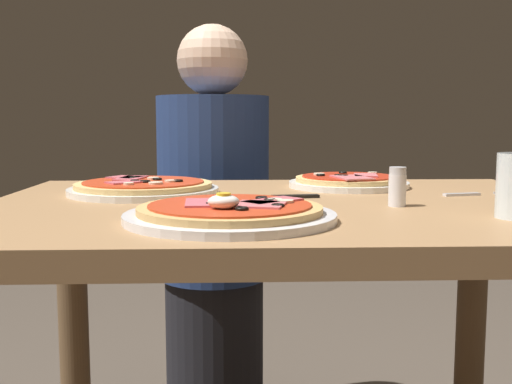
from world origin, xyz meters
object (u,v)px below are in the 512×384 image
object	(u,v)px
pizza_across_right	(349,182)
diner_person	(214,242)
pizza_foreground	(230,213)
pizza_across_left	(144,188)
knife	(275,197)
dining_table	(288,274)
fork	(475,194)
salt_shaker	(397,187)

from	to	relation	value
pizza_across_right	diner_person	distance (m)	0.58
pizza_foreground	diner_person	xyz separation A→B (m)	(-0.05, 0.88, -0.22)
pizza_across_left	knife	world-z (taller)	pizza_across_left
pizza_foreground	pizza_across_left	world-z (taller)	pizza_foreground
dining_table	fork	bearing A→B (deg)	11.91
pizza_foreground	knife	bearing A→B (deg)	71.66
pizza_across_right	fork	distance (m)	0.27
pizza_across_left	salt_shaker	size ratio (longest dim) A/B	4.45
pizza_across_right	salt_shaker	distance (m)	0.30
pizza_across_left	fork	bearing A→B (deg)	-4.69
knife	salt_shaker	xyz separation A→B (m)	(0.20, -0.11, 0.03)
pizza_across_left	pizza_across_right	size ratio (longest dim) A/B	1.14
pizza_across_left	diner_person	xyz separation A→B (m)	(0.12, 0.54, -0.22)
dining_table	salt_shaker	distance (m)	0.25
dining_table	knife	size ratio (longest dim) A/B	5.52
fork	pizza_foreground	bearing A→B (deg)	-149.07
pizza_across_left	diner_person	world-z (taller)	diner_person
salt_shaker	diner_person	size ratio (longest dim) A/B	0.06
pizza_across_right	salt_shaker	world-z (taller)	salt_shaker
pizza_across_left	salt_shaker	world-z (taller)	salt_shaker
dining_table	pizza_foreground	size ratio (longest dim) A/B	3.49
pizza_across_left	knife	xyz separation A→B (m)	(0.26, -0.09, -0.01)
dining_table	pizza_foreground	xyz separation A→B (m)	(-0.10, -0.21, 0.14)
pizza_across_left	salt_shaker	distance (m)	0.50
dining_table	diner_person	xyz separation A→B (m)	(-0.16, 0.67, -0.07)
knife	salt_shaker	bearing A→B (deg)	-28.98
knife	diner_person	world-z (taller)	diner_person
fork	dining_table	bearing A→B (deg)	-168.09
dining_table	pizza_across_left	distance (m)	0.34
salt_shaker	pizza_foreground	bearing A→B (deg)	-153.52
salt_shaker	diner_person	distance (m)	0.84
salt_shaker	pizza_across_left	bearing A→B (deg)	156.67
pizza_foreground	fork	xyz separation A→B (m)	(0.48, 0.28, -0.01)
pizza_foreground	diner_person	size ratio (longest dim) A/B	0.26
pizza_across_right	fork	bearing A→B (deg)	-35.32
pizza_across_right	diner_person	bearing A→B (deg)	125.24
pizza_foreground	pizza_across_right	size ratio (longest dim) A/B	1.19
knife	salt_shaker	world-z (taller)	salt_shaker
dining_table	pizza_across_left	xyz separation A→B (m)	(-0.28, 0.13, 0.14)
pizza_across_right	diner_person	size ratio (longest dim) A/B	0.22
diner_person	salt_shaker	bearing A→B (deg)	114.46
salt_shaker	diner_person	bearing A→B (deg)	114.46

